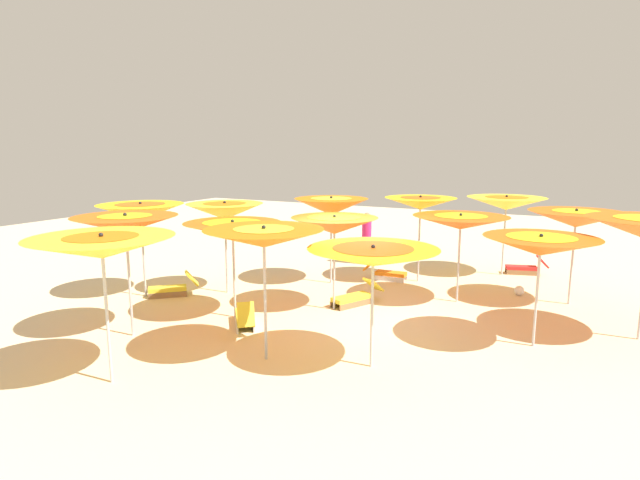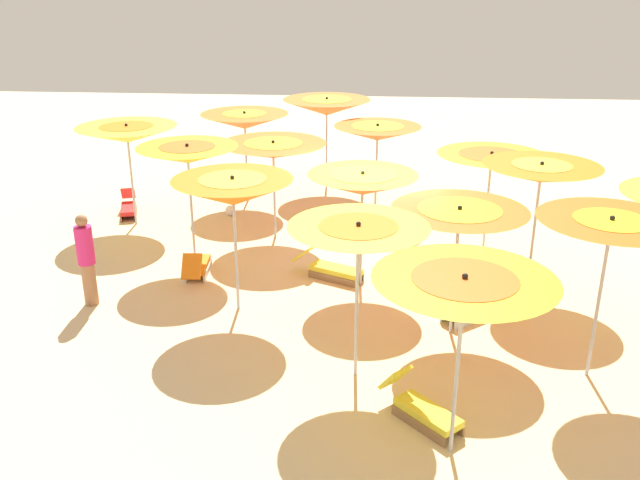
% 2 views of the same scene
% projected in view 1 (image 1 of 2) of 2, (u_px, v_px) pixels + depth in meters
% --- Properties ---
extents(ground, '(40.12, 40.12, 0.04)m').
position_uv_depth(ground, '(350.00, 315.00, 11.57)').
color(ground, beige).
extents(beach_umbrella_0, '(2.21, 2.21, 2.35)m').
position_uv_depth(beach_umbrella_0, '(506.00, 203.00, 14.80)').
color(beach_umbrella_0, '#B2B2B7').
rests_on(beach_umbrella_0, ground).
extents(beach_umbrella_1, '(1.95, 1.95, 2.41)m').
position_uv_depth(beach_umbrella_1, '(420.00, 203.00, 14.05)').
color(beach_umbrella_1, '#B2B2B7').
rests_on(beach_umbrella_1, ground).
extents(beach_umbrella_2, '(1.99, 1.99, 2.40)m').
position_uv_depth(beach_umbrella_2, '(331.00, 206.00, 13.88)').
color(beach_umbrella_2, '#B2B2B7').
rests_on(beach_umbrella_2, ground).
extents(beach_umbrella_3, '(1.93, 1.93, 2.37)m').
position_uv_depth(beach_umbrella_3, '(225.00, 211.00, 12.94)').
color(beach_umbrella_3, '#B2B2B7').
rests_on(beach_umbrella_3, ground).
extents(beach_umbrella_4, '(2.08, 2.08, 2.39)m').
position_uv_depth(beach_umbrella_4, '(141.00, 212.00, 12.62)').
color(beach_umbrella_4, '#B2B2B7').
rests_on(beach_umbrella_4, ground).
extents(beach_umbrella_5, '(2.14, 2.14, 2.30)m').
position_uv_depth(beach_umbrella_5, '(576.00, 219.00, 11.96)').
color(beach_umbrella_5, '#B2B2B7').
rests_on(beach_umbrella_5, ground).
extents(beach_umbrella_6, '(2.25, 2.25, 2.16)m').
position_uv_depth(beach_umbrella_6, '(461.00, 222.00, 12.18)').
color(beach_umbrella_6, '#B2B2B7').
rests_on(beach_umbrella_6, ground).
extents(beach_umbrella_7, '(1.96, 1.96, 2.21)m').
position_uv_depth(beach_umbrella_7, '(334.00, 225.00, 11.57)').
color(beach_umbrella_7, '#B2B2B7').
rests_on(beach_umbrella_7, ground).
extents(beach_umbrella_8, '(2.10, 2.10, 2.17)m').
position_uv_depth(beach_umbrella_8, '(233.00, 229.00, 11.03)').
color(beach_umbrella_8, '#B2B2B7').
rests_on(beach_umbrella_8, ground).
extents(beach_umbrella_9, '(1.98, 1.98, 2.46)m').
position_uv_depth(beach_umbrella_9, '(126.00, 224.00, 9.87)').
color(beach_umbrella_9, '#B2B2B7').
rests_on(beach_umbrella_9, ground).
extents(beach_umbrella_11, '(2.05, 2.05, 2.15)m').
position_uv_depth(beach_umbrella_11, '(541.00, 246.00, 9.38)').
color(beach_umbrella_11, '#B2B2B7').
rests_on(beach_umbrella_11, ground).
extents(beach_umbrella_12, '(2.18, 2.18, 2.12)m').
position_uv_depth(beach_umbrella_12, '(373.00, 257.00, 8.47)').
color(beach_umbrella_12, '#B2B2B7').
rests_on(beach_umbrella_12, ground).
extents(beach_umbrella_13, '(2.06, 2.06, 2.40)m').
position_uv_depth(beach_umbrella_13, '(264.00, 238.00, 8.74)').
color(beach_umbrella_13, '#B2B2B7').
rests_on(beach_umbrella_13, ground).
extents(beach_umbrella_14, '(2.19, 2.19, 2.42)m').
position_uv_depth(beach_umbrella_14, '(102.00, 247.00, 7.83)').
color(beach_umbrella_14, '#B2B2B7').
rests_on(beach_umbrella_14, ground).
extents(lounger_0, '(1.14, 1.11, 0.61)m').
position_uv_depth(lounger_0, '(172.00, 288.00, 12.98)').
color(lounger_0, olive).
rests_on(lounger_0, ground).
extents(lounger_1, '(0.94, 1.42, 0.57)m').
position_uv_depth(lounger_1, '(355.00, 296.00, 12.25)').
color(lounger_1, olive).
rests_on(lounger_1, ground).
extents(lounger_2, '(1.10, 1.24, 0.67)m').
position_uv_depth(lounger_2, '(245.00, 318.00, 10.70)').
color(lounger_2, silver).
rests_on(lounger_2, ground).
extents(lounger_3, '(1.24, 0.46, 0.62)m').
position_uv_depth(lounger_3, '(387.00, 272.00, 14.55)').
color(lounger_3, silver).
rests_on(lounger_3, ground).
extents(lounger_4, '(1.22, 0.68, 0.57)m').
position_uv_depth(lounger_4, '(525.00, 267.00, 15.20)').
color(lounger_4, olive).
rests_on(lounger_4, ground).
extents(beachgoer_0, '(0.30, 0.30, 1.66)m').
position_uv_depth(beachgoer_0, '(367.00, 237.00, 16.39)').
color(beachgoer_0, '#A3704C').
rests_on(beachgoer_0, ground).
extents(beach_ball, '(0.25, 0.25, 0.25)m').
position_uv_depth(beach_ball, '(519.00, 291.00, 13.02)').
color(beach_ball, white).
rests_on(beach_ball, ground).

